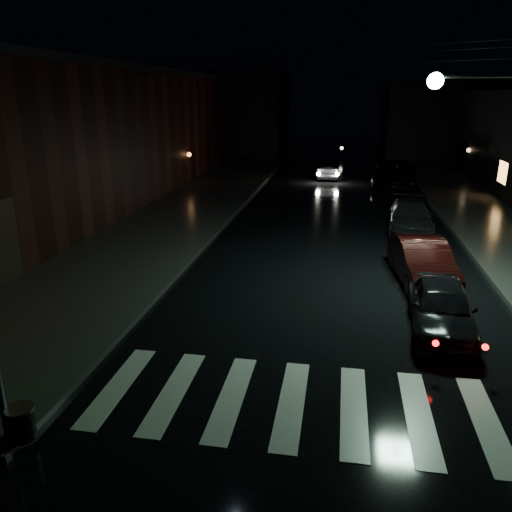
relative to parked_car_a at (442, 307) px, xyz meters
The scene contains 13 objects.
ground 7.25m from the parked_car_a, 143.40° to the right, with size 120.00×120.00×0.00m, color black.
sidewalk_left 14.52m from the parked_car_a, 138.09° to the left, with size 6.00×44.00×0.15m, color #282826.
sidewalk_right 10.58m from the parked_car_a, 66.57° to the left, with size 4.00×44.00×0.15m, color #282826.
building_left 21.49m from the parked_car_a, 146.70° to the left, with size 10.00×36.00×7.00m, color black.
building_far_left 43.78m from the parked_car_a, 111.22° to the left, with size 14.00×10.00×8.00m, color black.
building_far_right 41.61m from the parked_car_a, 78.61° to the left, with size 14.00×10.00×7.00m, color black.
crosswalk 4.77m from the parked_car_a, 126.33° to the right, with size 9.00×3.00×0.01m, color beige.
signal_pole_corner 9.86m from the parked_car_a, 144.02° to the right, with size 0.68×0.61×4.20m.
parked_car_a is the anchor object (origin of this frame).
parked_car_b 3.50m from the parked_car_a, 90.00° to the left, with size 1.46×4.19×1.38m, color black.
parked_car_c 10.05m from the parked_car_a, 87.68° to the left, with size 1.85×4.55×1.32m, color black.
parked_car_d 21.67m from the parked_car_a, 88.06° to the left, with size 2.70×5.86×1.63m, color black.
oncoming_car 24.40m from the parked_car_a, 98.67° to the left, with size 1.43×4.11×1.35m, color black.
Camera 1 is at (3.14, -7.88, 5.75)m, focal length 35.00 mm.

